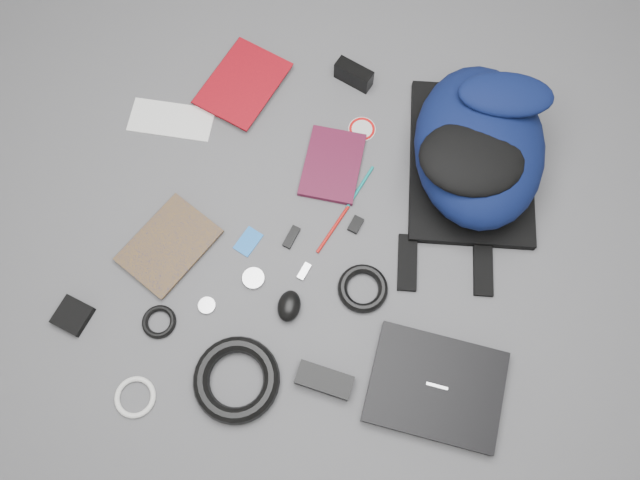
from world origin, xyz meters
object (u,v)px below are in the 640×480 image
(textbook_red, at_px, (215,70))
(backpack, at_px, (479,146))
(comic_book, at_px, (145,226))
(compact_camera, at_px, (354,75))
(pouch, at_px, (73,316))
(power_brick, at_px, (324,380))
(dvd_case, at_px, (332,165))
(mouse, at_px, (289,306))
(laptop, at_px, (436,387))

(textbook_red, bearing_deg, backpack, 7.73)
(textbook_red, distance_m, comic_book, 0.51)
(compact_camera, distance_m, pouch, 1.00)
(textbook_red, distance_m, power_brick, 0.94)
(dvd_case, bearing_deg, textbook_red, 149.99)
(backpack, relative_size, mouse, 6.41)
(power_brick, bearing_deg, laptop, 14.85)
(compact_camera, distance_m, mouse, 0.70)
(laptop, xyz_separation_m, compact_camera, (-0.43, 0.78, 0.01))
(textbook_red, distance_m, dvd_case, 0.45)
(backpack, height_order, laptop, backpack)
(dvd_case, relative_size, compact_camera, 1.94)
(dvd_case, bearing_deg, compact_camera, 88.92)
(compact_camera, relative_size, mouse, 1.35)
(compact_camera, bearing_deg, dvd_case, -70.47)
(mouse, height_order, power_brick, mouse)
(textbook_red, relative_size, comic_book, 1.06)
(laptop, distance_m, mouse, 0.41)
(pouch, bearing_deg, dvd_case, 49.44)
(mouse, xyz_separation_m, power_brick, (0.14, -0.15, -0.00))
(backpack, xyz_separation_m, compact_camera, (-0.38, 0.17, -0.08))
(comic_book, height_order, dvd_case, comic_book)
(dvd_case, bearing_deg, pouch, -135.60)
(textbook_red, relative_size, power_brick, 1.85)
(comic_book, height_order, pouch, pouch)
(laptop, relative_size, pouch, 3.89)
(backpack, height_order, mouse, backpack)
(textbook_red, height_order, mouse, mouse)
(comic_book, distance_m, compact_camera, 0.72)
(comic_book, height_order, power_brick, power_brick)
(comic_book, distance_m, dvd_case, 0.53)
(laptop, height_order, pouch, laptop)
(backpack, relative_size, compact_camera, 4.76)
(textbook_red, height_order, dvd_case, textbook_red)
(laptop, xyz_separation_m, dvd_case, (-0.41, 0.50, -0.01))
(dvd_case, bearing_deg, power_brick, -80.61)
(textbook_red, bearing_deg, mouse, -41.99)
(power_brick, bearing_deg, dvd_case, 105.79)
(dvd_case, relative_size, mouse, 2.62)
(laptop, relative_size, comic_book, 1.32)
(backpack, distance_m, mouse, 0.64)
(compact_camera, bearing_deg, pouch, -103.65)
(mouse, bearing_deg, comic_book, 160.61)
(mouse, distance_m, power_brick, 0.20)
(textbook_red, relative_size, dvd_case, 1.19)
(textbook_red, xyz_separation_m, mouse, (0.42, -0.61, 0.01))
(dvd_case, height_order, compact_camera, compact_camera)
(textbook_red, xyz_separation_m, dvd_case, (0.41, -0.19, -0.01))
(mouse, bearing_deg, textbook_red, 118.04)
(backpack, bearing_deg, pouch, -153.63)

